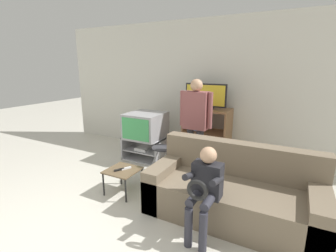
% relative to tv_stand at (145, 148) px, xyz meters
% --- Properties ---
extents(wall_back, '(6.40, 0.06, 2.60)m').
position_rel_tv_stand_xyz_m(wall_back, '(0.72, 0.83, 1.09)').
color(wall_back, silver).
rests_on(wall_back, ground_plane).
extents(tv_stand, '(0.78, 0.53, 0.42)m').
position_rel_tv_stand_xyz_m(tv_stand, '(0.00, 0.00, 0.00)').
color(tv_stand, '#A8A8AD').
rests_on(tv_stand, ground_plane).
extents(television_main, '(0.65, 0.69, 0.47)m').
position_rel_tv_stand_xyz_m(television_main, '(0.02, 0.00, 0.45)').
color(television_main, '#9E9EA3').
rests_on(television_main, tv_stand).
extents(media_shelf, '(0.83, 0.52, 0.98)m').
position_rel_tv_stand_xyz_m(media_shelf, '(1.04, 0.50, 0.29)').
color(media_shelf, '#8E6642').
rests_on(media_shelf, ground_plane).
extents(television_flat, '(0.76, 0.20, 0.45)m').
position_rel_tv_stand_xyz_m(television_flat, '(1.01, 0.47, 0.99)').
color(television_flat, black).
rests_on(television_flat, media_shelf).
extents(folding_stool, '(0.46, 0.37, 0.56)m').
position_rel_tv_stand_xyz_m(folding_stool, '(0.76, -0.68, 0.24)').
color(folding_stool, '#99999E').
rests_on(folding_stool, ground_plane).
extents(snack_table, '(0.43, 0.43, 0.35)m').
position_rel_tv_stand_xyz_m(snack_table, '(0.43, -1.24, 0.10)').
color(snack_table, brown).
rests_on(snack_table, ground_plane).
extents(remote_control_black, '(0.11, 0.14, 0.02)m').
position_rel_tv_stand_xyz_m(remote_control_black, '(0.41, -1.28, 0.15)').
color(remote_control_black, black).
rests_on(remote_control_black, snack_table).
extents(remote_control_white, '(0.10, 0.14, 0.02)m').
position_rel_tv_stand_xyz_m(remote_control_white, '(0.47, -1.20, 0.15)').
color(remote_control_white, silver).
rests_on(remote_control_white, snack_table).
extents(couch, '(1.94, 0.86, 0.83)m').
position_rel_tv_stand_xyz_m(couch, '(1.91, -1.06, 0.07)').
color(couch, '#756651').
rests_on(couch, ground_plane).
extents(person_standing_adult, '(0.53, 0.20, 1.55)m').
position_rel_tv_stand_xyz_m(person_standing_adult, '(1.09, -0.22, 0.73)').
color(person_standing_adult, '#2D2D33').
rests_on(person_standing_adult, ground_plane).
extents(person_seated_child, '(0.33, 0.43, 0.96)m').
position_rel_tv_stand_xyz_m(person_seated_child, '(1.73, -1.56, 0.36)').
color(person_seated_child, '#2D2D38').
rests_on(person_seated_child, ground_plane).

